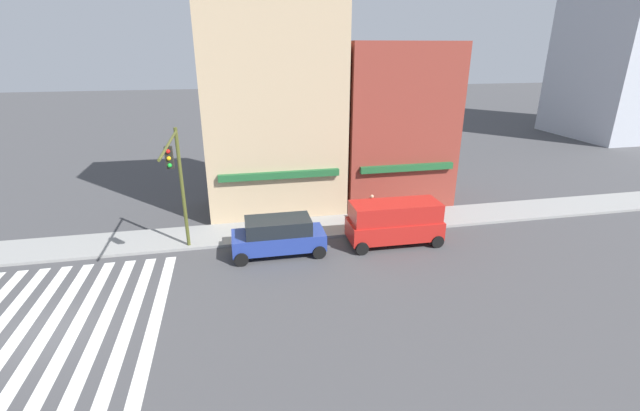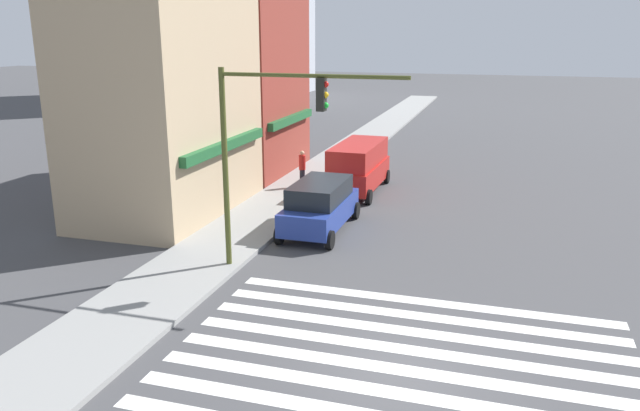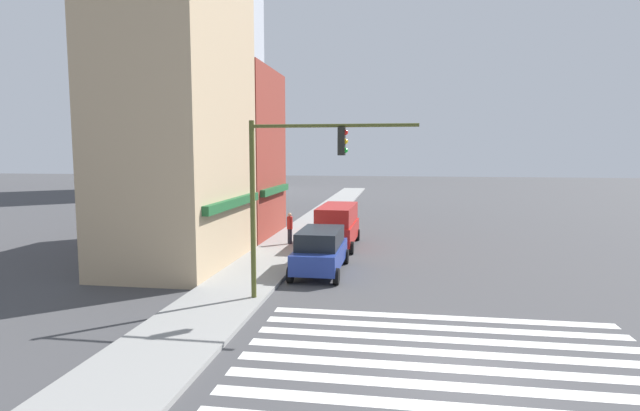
# 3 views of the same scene
# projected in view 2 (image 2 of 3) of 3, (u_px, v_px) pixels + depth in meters

# --- Properties ---
(ground_plane) EXTENTS (200.00, 200.00, 0.00)m
(ground_plane) POSITION_uv_depth(u_px,v_px,m) (399.00, 370.00, 14.26)
(ground_plane) COLOR #424244
(sidewalk_left) EXTENTS (120.00, 3.00, 0.15)m
(sidewalk_left) POSITION_uv_depth(u_px,v_px,m) (115.00, 324.00, 16.33)
(sidewalk_left) COLOR gray
(sidewalk_left) RESTS_ON ground_plane
(crosswalk_stripes) EXTENTS (8.25, 10.80, 0.01)m
(crosswalk_stripes) POSITION_uv_depth(u_px,v_px,m) (399.00, 369.00, 14.26)
(crosswalk_stripes) COLOR silver
(crosswalk_stripes) RESTS_ON ground_plane
(storefront_row) EXTENTS (15.71, 5.30, 15.85)m
(storefront_row) POSITION_uv_depth(u_px,v_px,m) (195.00, 43.00, 27.37)
(storefront_row) COLOR tan
(storefront_row) RESTS_ON ground_plane
(traffic_signal) EXTENTS (0.32, 5.79, 6.42)m
(traffic_signal) POSITION_uv_depth(u_px,v_px,m) (265.00, 135.00, 18.78)
(traffic_signal) COLOR #474C1E
(traffic_signal) RESTS_ON ground_plane
(suv_blue) EXTENTS (4.71, 2.12, 1.94)m
(suv_blue) POSITION_uv_depth(u_px,v_px,m) (320.00, 205.00, 23.88)
(suv_blue) COLOR navy
(suv_blue) RESTS_ON ground_plane
(van_red) EXTENTS (5.03, 2.22, 2.34)m
(van_red) POSITION_uv_depth(u_px,v_px,m) (358.00, 165.00, 29.58)
(van_red) COLOR #B21E19
(van_red) RESTS_ON ground_plane
(pedestrian_red_jacket) EXTENTS (0.32, 0.32, 1.77)m
(pedestrian_red_jacket) POSITION_uv_depth(u_px,v_px,m) (302.00, 168.00, 30.00)
(pedestrian_red_jacket) COLOR #23232D
(pedestrian_red_jacket) RESTS_ON sidewalk_left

